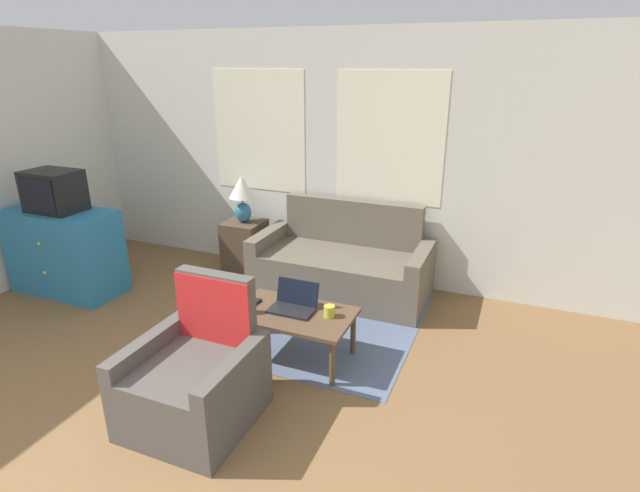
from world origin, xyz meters
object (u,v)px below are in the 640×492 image
object	(u,v)px
cup_navy	(251,307)
tv_remote	(255,303)
television	(54,191)
laptop	(294,304)
coffee_table	(294,318)
table_lamp	(242,194)
armchair	(197,380)
cup_yellow	(329,311)
couch	(343,267)

from	to	relation	value
cup_navy	tv_remote	xyz separation A→B (m)	(-0.05, 0.14, -0.04)
television	laptop	world-z (taller)	television
coffee_table	cup_navy	xyz separation A→B (m)	(-0.31, -0.13, 0.10)
television	cup_navy	bearing A→B (deg)	-9.17
cup_navy	table_lamp	bearing A→B (deg)	122.10
laptop	armchair	bearing A→B (deg)	-105.66
armchair	cup_navy	distance (m)	0.78
laptop	cup_yellow	world-z (taller)	laptop
television	table_lamp	size ratio (longest dim) A/B	1.00
armchair	table_lamp	bearing A→B (deg)	113.43
couch	television	world-z (taller)	television
couch	television	bearing A→B (deg)	-158.12
cup_yellow	armchair	bearing A→B (deg)	-121.37
couch	cup_yellow	xyz separation A→B (m)	(0.35, -1.28, 0.18)
armchair	laptop	bearing A→B (deg)	74.34
cup_navy	laptop	bearing A→B (deg)	32.51
table_lamp	cup_navy	xyz separation A→B (m)	(0.99, -1.58, -0.45)
armchair	tv_remote	size ratio (longest dim) A/B	6.22
laptop	tv_remote	bearing A→B (deg)	-173.01
coffee_table	tv_remote	xyz separation A→B (m)	(-0.36, 0.01, 0.06)
armchair	television	size ratio (longest dim) A/B	1.82
cup_navy	tv_remote	size ratio (longest dim) A/B	0.65
couch	cup_navy	size ratio (longest dim) A/B	17.77
armchair	tv_remote	xyz separation A→B (m)	(-0.07, 0.90, 0.14)
couch	table_lamp	bearing A→B (deg)	174.39
television	cup_navy	size ratio (longest dim) A/B	5.23
cup_yellow	tv_remote	world-z (taller)	cup_yellow
couch	cup_navy	distance (m)	1.49
couch	tv_remote	bearing A→B (deg)	-102.47
laptop	couch	bearing A→B (deg)	91.95
table_lamp	cup_navy	distance (m)	1.91
television	table_lamp	bearing A→B (deg)	39.89
cup_yellow	tv_remote	bearing A→B (deg)	-176.77
cup_yellow	television	bearing A→B (deg)	176.01
table_lamp	tv_remote	distance (m)	1.78
armchair	tv_remote	world-z (taller)	armchair
tv_remote	cup_navy	bearing A→B (deg)	-72.51
armchair	cup_yellow	bearing A→B (deg)	58.63
couch	armchair	distance (m)	2.23
tv_remote	table_lamp	bearing A→B (deg)	123.36
television	tv_remote	size ratio (longest dim) A/B	3.42
couch	coffee_table	xyz separation A→B (m)	(0.06, -1.32, 0.08)
couch	armchair	bearing A→B (deg)	-95.71
armchair	coffee_table	size ratio (longest dim) A/B	1.00
cup_navy	cup_yellow	bearing A→B (deg)	16.72
table_lamp	laptop	xyz separation A→B (m)	(1.28, -1.39, -0.45)
armchair	couch	bearing A→B (deg)	84.29
coffee_table	laptop	xyz separation A→B (m)	(-0.02, 0.05, 0.10)
television	cup_yellow	xyz separation A→B (m)	(3.01, -0.21, -0.62)
coffee_table	tv_remote	size ratio (longest dim) A/B	6.20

